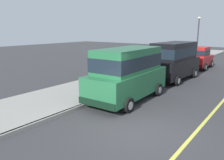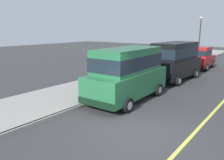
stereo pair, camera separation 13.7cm
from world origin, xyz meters
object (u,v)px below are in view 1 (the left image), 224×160
at_px(fire_hydrant, 142,74).
at_px(dog_brown, 93,84).
at_px(car_red_hatchback, 198,57).
at_px(car_black_van, 174,59).
at_px(street_lamp, 198,34).
at_px(car_green_van, 128,72).

bearing_deg(fire_hydrant, dog_brown, -103.71).
bearing_deg(fire_hydrant, car_red_hatchback, 78.92).
xyz_separation_m(car_black_van, street_lamp, (-1.35, 9.51, 1.51)).
xyz_separation_m(car_black_van, car_red_hatchback, (-0.02, 5.60, -0.42)).
xyz_separation_m(car_green_van, street_lamp, (-1.34, 15.18, 1.51)).
height_order(car_green_van, car_red_hatchback, car_green_van).
relative_size(car_red_hatchback, street_lamp, 0.87).
height_order(car_black_van, street_lamp, street_lamp).
bearing_deg(fire_hydrant, car_green_van, -69.99).
bearing_deg(car_green_van, dog_brown, 177.32).
xyz_separation_m(car_black_van, fire_hydrant, (-1.45, -1.72, -0.92)).
height_order(dog_brown, fire_hydrant, fire_hydrant).
xyz_separation_m(car_red_hatchback, fire_hydrant, (-1.43, -7.32, -0.50)).
relative_size(car_green_van, street_lamp, 1.12).
distance_m(fire_hydrant, street_lamp, 11.49).
height_order(dog_brown, street_lamp, street_lamp).
bearing_deg(car_red_hatchback, car_black_van, -89.79).
bearing_deg(fire_hydrant, car_black_van, 49.87).
relative_size(dog_brown, street_lamp, 0.17).
xyz_separation_m(dog_brown, fire_hydrant, (0.94, 3.84, 0.05)).
distance_m(car_green_van, street_lamp, 15.31).
height_order(car_red_hatchback, dog_brown, car_red_hatchback).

